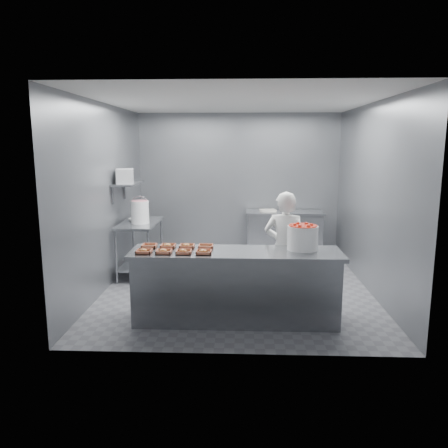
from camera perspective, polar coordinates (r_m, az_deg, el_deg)
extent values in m
plane|color=#4C4C51|center=(6.91, 1.68, -8.10)|extent=(4.50, 4.50, 0.00)
plane|color=white|center=(6.58, 1.82, 15.69)|extent=(4.50, 4.50, 0.00)
cube|color=slate|center=(8.84, 1.92, 5.24)|extent=(4.00, 0.04, 2.80)
cube|color=slate|center=(6.92, -15.08, 3.46)|extent=(0.04, 4.50, 2.80)
cube|color=slate|center=(6.88, 18.68, 3.23)|extent=(0.04, 4.50, 2.80)
cube|color=slate|center=(5.37, 1.55, -3.81)|extent=(2.60, 0.70, 0.05)
cube|color=slate|center=(5.50, 1.53, -8.36)|extent=(2.50, 0.64, 0.85)
cube|color=slate|center=(7.47, -10.97, 0.09)|extent=(0.60, 1.20, 0.04)
cube|color=slate|center=(7.62, -10.80, -4.94)|extent=(0.56, 1.15, 0.03)
cylinder|color=slate|center=(7.11, -13.93, -4.20)|extent=(0.04, 0.04, 0.88)
cylinder|color=slate|center=(6.98, -9.81, -4.31)|extent=(0.04, 0.04, 0.88)
cylinder|color=slate|center=(8.16, -11.75, -2.24)|extent=(0.04, 0.04, 0.88)
cylinder|color=slate|center=(8.04, -8.15, -2.29)|extent=(0.04, 0.04, 0.88)
cube|color=slate|center=(8.60, 7.89, 1.48)|extent=(1.50, 0.60, 0.05)
cube|color=slate|center=(8.68, 7.81, -1.46)|extent=(1.44, 0.55, 0.85)
cube|color=slate|center=(7.43, -12.43, 5.19)|extent=(0.35, 0.90, 0.03)
cube|color=tan|center=(5.34, -10.39, -3.55)|extent=(0.18, 0.18, 0.04)
cube|color=white|center=(5.35, -9.88, -3.63)|extent=(0.10, 0.06, 0.00)
ellipsoid|color=#C77431|center=(5.34, -10.50, -3.44)|extent=(0.10, 0.10, 0.05)
cube|color=tan|center=(5.30, -7.85, -3.60)|extent=(0.18, 0.18, 0.04)
cube|color=white|center=(5.31, -7.34, -3.68)|extent=(0.10, 0.06, 0.00)
ellipsoid|color=#C77431|center=(5.30, -7.96, -3.50)|extent=(0.10, 0.10, 0.05)
cube|color=tan|center=(5.26, -5.27, -3.65)|extent=(0.18, 0.18, 0.04)
cube|color=white|center=(5.27, -4.76, -3.72)|extent=(0.10, 0.06, 0.00)
ellipsoid|color=#C77431|center=(5.26, -5.38, -3.54)|extent=(0.10, 0.10, 0.05)
cube|color=tan|center=(5.23, -2.66, -3.69)|extent=(0.18, 0.18, 0.04)
cube|color=white|center=(5.25, -2.15, -3.76)|extent=(0.10, 0.06, 0.00)
ellipsoid|color=#C77431|center=(5.23, -2.77, -3.58)|extent=(0.10, 0.10, 0.05)
cube|color=tan|center=(5.63, -9.73, -2.83)|extent=(0.18, 0.18, 0.04)
cube|color=white|center=(5.63, -9.25, -2.90)|extent=(0.10, 0.06, 0.00)
cube|color=tan|center=(5.58, -7.31, -2.87)|extent=(0.18, 0.18, 0.04)
cube|color=white|center=(5.59, -6.83, -2.94)|extent=(0.10, 0.06, 0.00)
ellipsoid|color=#C77431|center=(5.58, -7.42, -2.77)|extent=(0.10, 0.10, 0.05)
cube|color=tan|center=(5.55, -4.87, -2.91)|extent=(0.18, 0.18, 0.04)
cube|color=white|center=(5.56, -4.38, -2.98)|extent=(0.10, 0.06, 0.00)
ellipsoid|color=#C77431|center=(5.54, -4.97, -2.80)|extent=(0.10, 0.10, 0.05)
cube|color=tan|center=(5.52, -2.39, -2.94)|extent=(0.18, 0.18, 0.04)
cube|color=white|center=(5.53, -1.91, -3.01)|extent=(0.10, 0.06, 0.00)
imported|color=white|center=(6.07, 7.92, -3.13)|extent=(0.64, 0.49, 1.57)
cylinder|color=white|center=(5.49, 10.22, -1.78)|extent=(0.38, 0.38, 0.30)
cylinder|color=red|center=(5.46, 10.27, -0.35)|extent=(0.35, 0.35, 0.04)
cylinder|color=white|center=(7.34, -10.92, 1.54)|extent=(0.29, 0.29, 0.37)
cylinder|color=pink|center=(7.32, -10.97, 2.94)|extent=(0.27, 0.27, 0.02)
torus|color=slate|center=(7.32, -10.95, 2.40)|extent=(0.31, 0.01, 0.31)
cylinder|color=white|center=(7.71, -11.08, 0.65)|extent=(0.35, 0.35, 0.03)
cube|color=#CCB28C|center=(7.83, -10.34, 0.79)|extent=(0.16, 0.15, 0.02)
cube|color=gray|center=(7.25, -12.82, 6.10)|extent=(0.34, 0.37, 0.23)
cube|color=silver|center=(8.56, 5.75, 1.78)|extent=(0.33, 0.27, 0.04)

